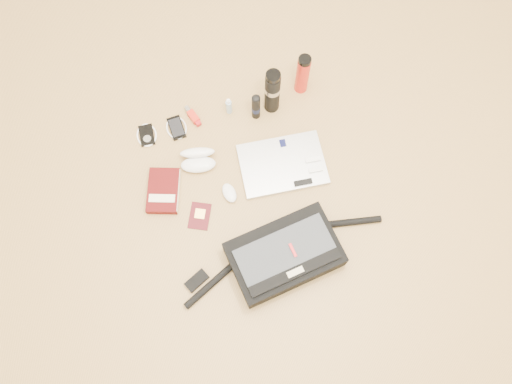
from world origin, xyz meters
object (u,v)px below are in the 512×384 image
messenger_bag (284,255)px  laptop (283,165)px  thermos_black (272,91)px  thermos_red (303,74)px  book (164,191)px

messenger_bag → laptop: size_ratio=2.27×
thermos_black → thermos_red: size_ratio=1.14×
thermos_black → thermos_red: 0.17m
book → thermos_red: 0.80m
messenger_bag → laptop: bearing=64.9°
thermos_black → messenger_bag: bearing=-104.1°
messenger_bag → thermos_black: bearing=69.0°
laptop → thermos_black: 0.32m
laptop → book: 0.53m
laptop → book: book is taller
book → thermos_red: bearing=41.7°
messenger_bag → thermos_red: 0.81m
laptop → thermos_red: size_ratio=1.69×
book → thermos_red: (0.73, 0.31, 0.10)m
laptop → messenger_bag: bearing=-102.4°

